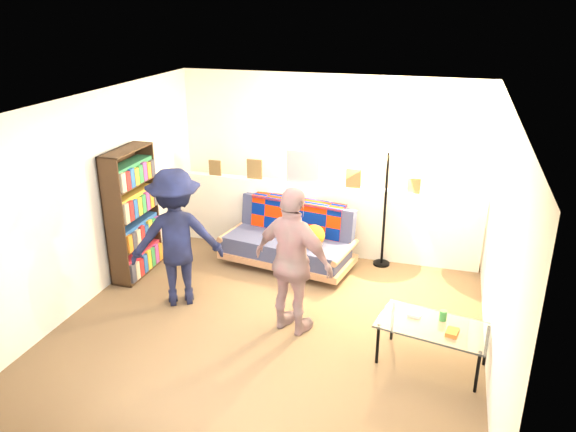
% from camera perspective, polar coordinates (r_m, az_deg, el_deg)
% --- Properties ---
extents(ground, '(5.00, 5.00, 0.00)m').
position_cam_1_polar(ground, '(6.53, -1.01, -9.85)').
color(ground, brown).
rests_on(ground, ground).
extents(room_shell, '(4.60, 5.05, 2.45)m').
position_cam_1_polar(room_shell, '(6.28, 0.19, 5.52)').
color(room_shell, silver).
rests_on(room_shell, ground).
extents(half_wall_ledge, '(4.45, 0.15, 1.00)m').
position_cam_1_polar(half_wall_ledge, '(7.87, 2.90, -0.19)').
color(half_wall_ledge, silver).
rests_on(half_wall_ledge, ground).
extents(ledge_decor, '(2.97, 0.02, 0.45)m').
position_cam_1_polar(ledge_decor, '(7.69, 1.32, 4.63)').
color(ledge_decor, brown).
rests_on(ledge_decor, half_wall_ledge).
extents(futon_sofa, '(1.84, 1.09, 0.74)m').
position_cam_1_polar(futon_sofa, '(7.51, 0.23, -2.52)').
color(futon_sofa, '#B17A56').
rests_on(futon_sofa, ground).
extents(bookshelf, '(0.28, 0.83, 1.66)m').
position_cam_1_polar(bookshelf, '(7.39, -15.51, -0.14)').
color(bookshelf, black).
rests_on(bookshelf, ground).
extents(coffee_table, '(1.15, 0.77, 0.55)m').
position_cam_1_polar(coffee_table, '(5.69, 14.65, -10.92)').
color(coffee_table, black).
rests_on(coffee_table, ground).
extents(floor_lamp, '(0.38, 0.31, 1.63)m').
position_cam_1_polar(floor_lamp, '(7.35, 10.03, 3.38)').
color(floor_lamp, black).
rests_on(floor_lamp, ground).
extents(person_left, '(1.22, 1.04, 1.63)m').
position_cam_1_polar(person_left, '(6.54, -11.26, -2.18)').
color(person_left, black).
rests_on(person_left, ground).
extents(person_right, '(1.02, 0.68, 1.62)m').
position_cam_1_polar(person_right, '(5.86, 0.54, -4.73)').
color(person_right, '#C57F8A').
rests_on(person_right, ground).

